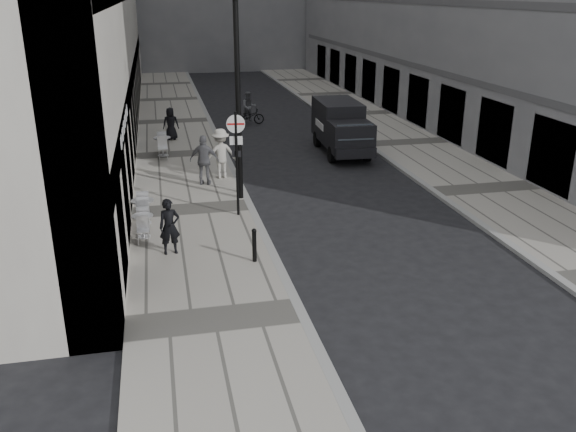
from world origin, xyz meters
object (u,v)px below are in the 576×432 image
object	(u,v)px
walking_man	(170,227)
panel_van	(341,125)
sign_post	(236,150)
cyclist	(249,112)
lamppost	(238,86)

from	to	relation	value
walking_man	panel_van	xyz separation A→B (m)	(8.16, 10.46, 0.38)
sign_post	cyclist	distance (m)	15.23
lamppost	panel_van	distance (m)	8.60
walking_man	cyclist	bearing A→B (deg)	67.01
sign_post	cyclist	bearing A→B (deg)	86.76
sign_post	cyclist	xyz separation A→B (m)	(2.67, 14.90, -1.61)
lamppost	cyclist	world-z (taller)	lamppost
lamppost	panel_van	size ratio (longest dim) A/B	1.43
walking_man	sign_post	bearing A→B (deg)	42.76
walking_man	lamppost	distance (m)	6.09
panel_van	cyclist	xyz separation A→B (m)	(-3.19, 7.19, -0.58)
sign_post	panel_van	bearing A→B (deg)	59.69
lamppost	cyclist	bearing A→B (deg)	79.92
sign_post	panel_van	distance (m)	9.74
walking_man	sign_post	distance (m)	3.85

